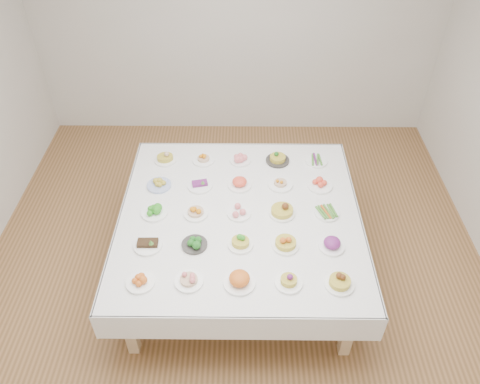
{
  "coord_description": "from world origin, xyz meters",
  "views": [
    {
      "loc": [
        0.08,
        -3.01,
        3.65
      ],
      "look_at": [
        0.06,
        0.12,
        0.88
      ],
      "focal_mm": 35.0,
      "sensor_mm": 36.0,
      "label": 1
    }
  ],
  "objects_px": {
    "display_table": "(240,220)",
    "dish_12": "(239,211)",
    "dish_24": "(316,160)",
    "dish_0": "(140,281)"
  },
  "relations": [
    {
      "from": "display_table",
      "to": "dish_24",
      "type": "height_order",
      "value": "dish_24"
    },
    {
      "from": "dish_0",
      "to": "dish_24",
      "type": "height_order",
      "value": "dish_0"
    },
    {
      "from": "dish_12",
      "to": "dish_24",
      "type": "height_order",
      "value": "dish_12"
    },
    {
      "from": "dish_24",
      "to": "dish_12",
      "type": "bearing_deg",
      "value": -135.22
    },
    {
      "from": "display_table",
      "to": "dish_0",
      "type": "height_order",
      "value": "dish_0"
    },
    {
      "from": "dish_12",
      "to": "dish_24",
      "type": "bearing_deg",
      "value": 44.78
    },
    {
      "from": "display_table",
      "to": "dish_12",
      "type": "distance_m",
      "value": 0.12
    },
    {
      "from": "dish_0",
      "to": "dish_24",
      "type": "bearing_deg",
      "value": 45.24
    },
    {
      "from": "dish_24",
      "to": "dish_0",
      "type": "bearing_deg",
      "value": -134.76
    },
    {
      "from": "dish_0",
      "to": "dish_24",
      "type": "xyz_separation_m",
      "value": [
        1.52,
        1.53,
        -0.01
      ]
    }
  ]
}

